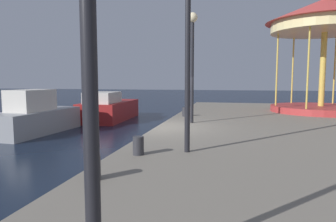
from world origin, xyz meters
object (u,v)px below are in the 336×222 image
bollard_north (138,146)px  bollard_center (93,167)px  motorboat_red (109,109)px  lamp_post_far_end (192,47)px  carousel (325,27)px  motorboat_grey (35,117)px  bollard_south (185,112)px  lamp_post_mid_promenade (188,12)px

bollard_north → bollard_center: size_ratio=1.00×
motorboat_red → lamp_post_far_end: lamp_post_far_end is taller
carousel → bollard_north: size_ratio=13.97×
motorboat_grey → bollard_north: bearing=-41.1°
carousel → bollard_north: 12.66m
carousel → bollard_south: carousel is taller
motorboat_grey → lamp_post_mid_promenade: (7.73, -5.39, 3.12)m
carousel → bollard_south: size_ratio=13.97×
bollard_south → bollard_center: (-0.10, -8.78, 0.00)m
motorboat_red → lamp_post_far_end: size_ratio=1.27×
motorboat_red → bollard_south: motorboat_red is taller
lamp_post_mid_promenade → bollard_north: lamp_post_mid_promenade is taller
motorboat_grey → carousel: 14.33m
carousel → lamp_post_far_end: (-5.76, -5.18, -1.37)m
lamp_post_mid_promenade → lamp_post_far_end: bearing=96.5°
lamp_post_mid_promenade → bollard_north: 3.06m
motorboat_red → lamp_post_far_end: (5.76, -5.73, 2.91)m
motorboat_red → bollard_center: bearing=-68.0°
lamp_post_far_end → bollard_north: size_ratio=10.08×
lamp_post_far_end → bollard_south: 3.28m
motorboat_red → carousel: size_ratio=0.92×
carousel → lamp_post_mid_promenade: size_ratio=1.24×
carousel → motorboat_red: bearing=177.3°
carousel → motorboat_grey: bearing=-161.2°
motorboat_red → carousel: (11.53, -0.55, 4.27)m
motorboat_grey → motorboat_red: bearing=73.8°
carousel → bollard_south: (-6.34, -3.24, -3.95)m
motorboat_grey → bollard_center: size_ratio=11.60×
motorboat_red → lamp_post_mid_promenade: size_ratio=1.14×
bollard_north → bollard_center: 1.74m
motorboat_grey → bollard_center: motorboat_grey is taller
bollard_north → bollard_center: same height
motorboat_grey → lamp_post_far_end: 7.78m
bollard_north → bollard_south: size_ratio=1.00×
bollard_south → bollard_center: same height
lamp_post_mid_promenade → bollard_south: lamp_post_mid_promenade is taller
bollard_south → lamp_post_far_end: bearing=-73.5°
motorboat_grey → bollard_south: 6.74m
motorboat_red → carousel: bearing=-2.7°
bollard_north → bollard_south: same height
motorboat_grey → bollard_north: 8.95m
motorboat_red → bollard_north: motorboat_red is taller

